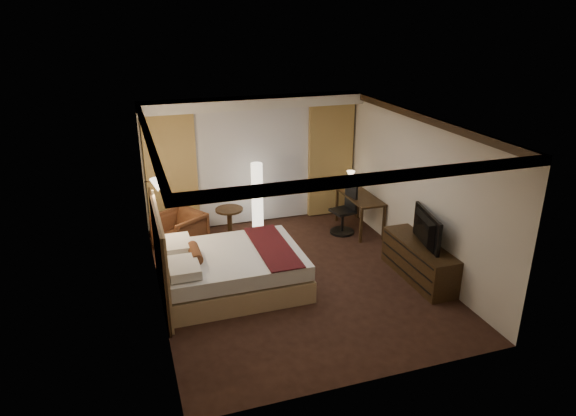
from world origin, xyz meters
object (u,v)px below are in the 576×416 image
object	(u,v)px
office_chair	(343,209)
side_table	(230,223)
bed	(233,270)
desk	(359,213)
dresser	(419,261)
television	(421,227)
armchair	(180,230)
floor_lamp	(257,198)

from	to	relation	value
office_chair	side_table	bearing A→B (deg)	156.81
bed	office_chair	distance (m)	3.02
side_table	desk	world-z (taller)	desk
dresser	television	world-z (taller)	television
armchair	desk	size ratio (longest dim) A/B	0.63
desk	armchair	bearing A→B (deg)	176.67
desk	bed	bearing A→B (deg)	-152.87
television	office_chair	bearing A→B (deg)	22.42
side_table	television	distance (m)	3.84
side_table	desk	distance (m)	2.68
office_chair	dresser	distance (m)	2.22
bed	dresser	bearing A→B (deg)	-12.21
bed	desk	bearing A→B (deg)	27.13
bed	armchair	world-z (taller)	armchair
floor_lamp	television	size ratio (longest dim) A/B	1.40
television	floor_lamp	bearing A→B (deg)	47.78
floor_lamp	armchair	bearing A→B (deg)	-167.73
desk	office_chair	bearing A→B (deg)	-172.95
side_table	floor_lamp	world-z (taller)	floor_lamp
armchair	office_chair	xyz separation A→B (m)	(3.25, -0.26, 0.11)
floor_lamp	office_chair	bearing A→B (deg)	-20.73
armchair	side_table	xyz separation A→B (m)	(1.02, 0.27, -0.10)
desk	floor_lamp	bearing A→B (deg)	164.43
floor_lamp	dresser	distance (m)	3.49
armchair	dresser	xyz separation A→B (m)	(3.71, -2.42, -0.08)
armchair	desk	distance (m)	3.66
bed	floor_lamp	distance (m)	2.37
bed	side_table	bearing A→B (deg)	79.34
side_table	desk	xyz separation A→B (m)	(2.64, -0.49, 0.07)
bed	armchair	size ratio (longest dim) A/B	2.76
dresser	desk	bearing A→B (deg)	91.30
floor_lamp	office_chair	distance (m)	1.75
armchair	side_table	distance (m)	1.06
office_chair	floor_lamp	bearing A→B (deg)	149.57
office_chair	dresser	bearing A→B (deg)	-87.83
bed	desk	size ratio (longest dim) A/B	1.74
side_table	television	xyz separation A→B (m)	(2.66, -2.70, 0.65)
armchair	dresser	size ratio (longest dim) A/B	0.49
desk	office_chair	xyz separation A→B (m)	(-0.40, -0.05, 0.14)
bed	office_chair	world-z (taller)	office_chair
floor_lamp	dresser	xyz separation A→B (m)	(2.08, -2.78, -0.42)
television	side_table	bearing A→B (deg)	55.89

